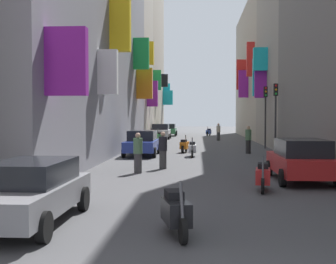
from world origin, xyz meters
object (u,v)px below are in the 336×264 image
(parked_car_silver, at_px, (161,131))
(scooter_blue, at_px, (209,132))
(pedestrian_near_left, at_px, (248,140))
(parked_car_grey, at_px, (30,190))
(scooter_orange, at_px, (184,145))
(pedestrian_mid_street, at_px, (138,153))
(pedestrian_crossing, at_px, (218,132))
(traffic_light_far_corner, at_px, (265,107))
(scooter_white, at_px, (192,149))
(pedestrian_near_right, at_px, (163,150))
(scooter_green, at_px, (159,136))
(scooter_black, at_px, (176,211))
(scooter_red, at_px, (263,176))
(traffic_light_near_corner, at_px, (276,106))
(parked_car_red, at_px, (301,159))
(parked_car_green, at_px, (168,130))
(parked_car_blue, at_px, (142,142))

(parked_car_silver, relative_size, scooter_blue, 2.21)
(scooter_blue, distance_m, pedestrian_near_left, 25.89)
(parked_car_grey, distance_m, scooter_orange, 19.88)
(scooter_orange, bearing_deg, pedestrian_mid_street, -98.36)
(pedestrian_crossing, height_order, traffic_light_far_corner, traffic_light_far_corner)
(parked_car_silver, bearing_deg, scooter_white, -80.24)
(scooter_white, bearing_deg, pedestrian_near_right, -101.15)
(scooter_orange, bearing_deg, scooter_green, 101.70)
(scooter_black, distance_m, scooter_red, 6.04)
(parked_car_grey, bearing_deg, pedestrian_near_left, 70.50)
(parked_car_grey, distance_m, scooter_white, 17.07)
(pedestrian_near_right, xyz_separation_m, traffic_light_far_corner, (6.40, 13.22, 2.21))
(traffic_light_near_corner, bearing_deg, scooter_orange, 172.43)
(scooter_blue, bearing_deg, parked_car_silver, -123.16)
(parked_car_red, bearing_deg, pedestrian_near_left, 92.64)
(scooter_red, bearing_deg, traffic_light_near_corner, 79.08)
(scooter_white, relative_size, pedestrian_mid_street, 1.10)
(parked_car_green, xyz_separation_m, scooter_green, (-0.07, -11.69, -0.29))
(scooter_white, xyz_separation_m, traffic_light_near_corner, (5.10, 2.19, 2.49))
(parked_car_grey, xyz_separation_m, parked_car_silver, (-0.19, 37.19, 0.08))
(parked_car_blue, relative_size, scooter_red, 2.45)
(scooter_white, height_order, pedestrian_crossing, pedestrian_crossing)
(parked_car_grey, height_order, scooter_green, parked_car_grey)
(traffic_light_near_corner, relative_size, traffic_light_far_corner, 0.97)
(scooter_orange, distance_m, pedestrian_near_right, 9.20)
(parked_car_green, distance_m, scooter_white, 27.94)
(parked_car_green, relative_size, scooter_white, 2.17)
(parked_car_green, relative_size, scooter_red, 2.23)
(scooter_orange, distance_m, traffic_light_far_corner, 7.47)
(scooter_white, height_order, pedestrian_mid_street, pedestrian_mid_street)
(scooter_red, bearing_deg, scooter_black, -114.13)
(scooter_blue, height_order, traffic_light_near_corner, traffic_light_near_corner)
(pedestrian_near_left, bearing_deg, scooter_white, -144.92)
(scooter_blue, bearing_deg, pedestrian_crossing, -86.42)
(parked_car_grey, height_order, scooter_orange, parked_car_grey)
(scooter_red, bearing_deg, parked_car_red, 53.09)
(scooter_orange, distance_m, pedestrian_near_left, 4.06)
(parked_car_blue, distance_m, pedestrian_near_right, 7.03)
(scooter_white, relative_size, scooter_green, 1.03)
(scooter_green, bearing_deg, parked_car_blue, -88.97)
(parked_car_blue, xyz_separation_m, scooter_orange, (2.44, 2.36, -0.31))
(scooter_green, relative_size, traffic_light_far_corner, 0.40)
(pedestrian_mid_street, distance_m, traffic_light_far_corner, 16.67)
(pedestrian_near_right, bearing_deg, traffic_light_near_corner, 53.08)
(parked_car_grey, relative_size, scooter_blue, 2.46)
(parked_car_blue, relative_size, scooter_white, 2.38)
(pedestrian_mid_street, xyz_separation_m, traffic_light_far_corner, (7.30, 14.82, 2.21))
(scooter_black, bearing_deg, scooter_blue, 87.89)
(scooter_white, relative_size, scooter_red, 1.03)
(scooter_red, bearing_deg, traffic_light_far_corner, 81.58)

